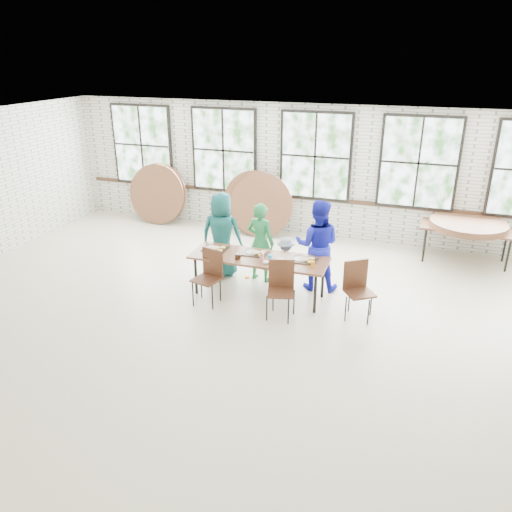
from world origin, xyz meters
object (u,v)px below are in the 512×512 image
Objects in this scene: chair_near_left at (210,272)px; storage_table at (467,230)px; chair_near_right at (281,284)px; dining_table at (259,260)px.

chair_near_left reaches higher than storage_table.
storage_table is (2.93, 3.39, 0.13)m from chair_near_right.
dining_table is at bearing 49.12° from chair_near_left.
dining_table is 0.80m from chair_near_right.
chair_near_right is (0.57, -0.55, -0.13)m from dining_table.
chair_near_left and chair_near_right have the same top height.
storage_table is (3.49, 2.84, -0.00)m from dining_table.
chair_near_right is at bearing -44.32° from dining_table.
dining_table is 2.53× the size of chair_near_left.
chair_near_left is 0.51× the size of storage_table.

